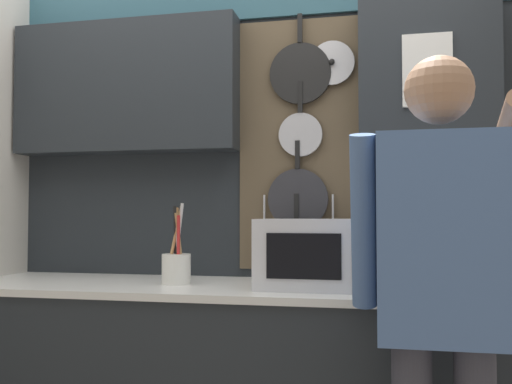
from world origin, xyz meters
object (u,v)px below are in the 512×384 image
at_px(microwave, 323,253).
at_px(person, 441,282).
at_px(knife_block, 454,267).
at_px(utensil_crock, 176,264).

bearing_deg(microwave, person, -51.35).
distance_m(microwave, knife_block, 0.50).
bearing_deg(person, utensil_crock, 153.79).
bearing_deg(utensil_crock, person, -26.21).
bearing_deg(knife_block, person, -100.92).
bearing_deg(microwave, utensil_crock, 179.86).
relative_size(knife_block, utensil_crock, 0.72).
bearing_deg(person, microwave, 128.65).
relative_size(microwave, person, 0.30).
height_order(utensil_crock, person, person).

